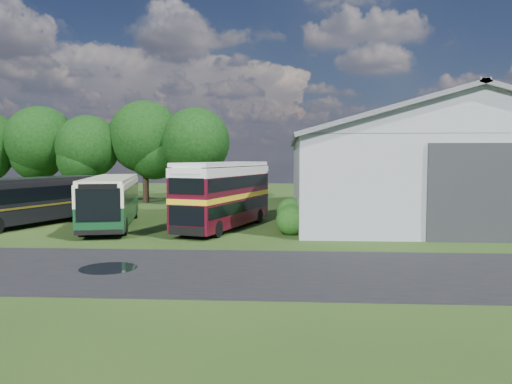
# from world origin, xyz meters

# --- Properties ---
(ground) EXTENTS (120.00, 120.00, 0.00)m
(ground) POSITION_xyz_m (0.00, 0.00, 0.00)
(ground) COLOR #1B3511
(ground) RESTS_ON ground
(asphalt_road) EXTENTS (60.00, 8.00, 0.02)m
(asphalt_road) POSITION_xyz_m (3.00, -3.00, 0.00)
(asphalt_road) COLOR black
(asphalt_road) RESTS_ON ground
(puddle) EXTENTS (2.20, 2.20, 0.01)m
(puddle) POSITION_xyz_m (-1.50, -3.00, 0.00)
(puddle) COLOR black
(puddle) RESTS_ON ground
(storage_shed) EXTENTS (18.80, 24.80, 8.15)m
(storage_shed) POSITION_xyz_m (15.00, 15.98, 4.17)
(storage_shed) COLOR gray
(storage_shed) RESTS_ON ground
(tree_left_a) EXTENTS (6.46, 6.46, 9.12)m
(tree_left_a) POSITION_xyz_m (-18.00, 24.50, 5.87)
(tree_left_a) COLOR black
(tree_left_a) RESTS_ON ground
(tree_left_b) EXTENTS (5.78, 5.78, 8.16)m
(tree_left_b) POSITION_xyz_m (-13.00, 23.50, 5.25)
(tree_left_b) COLOR black
(tree_left_b) RESTS_ON ground
(tree_mid) EXTENTS (6.80, 6.80, 9.60)m
(tree_mid) POSITION_xyz_m (-8.00, 24.80, 6.18)
(tree_mid) COLOR black
(tree_mid) RESTS_ON ground
(tree_right_a) EXTENTS (6.26, 6.26, 8.83)m
(tree_right_a) POSITION_xyz_m (-3.00, 23.80, 5.69)
(tree_right_a) COLOR black
(tree_right_a) RESTS_ON ground
(shrub_front) EXTENTS (1.70, 1.70, 1.70)m
(shrub_front) POSITION_xyz_m (5.60, 6.00, 0.00)
(shrub_front) COLOR #194714
(shrub_front) RESTS_ON ground
(shrub_mid) EXTENTS (1.60, 1.60, 1.60)m
(shrub_mid) POSITION_xyz_m (5.60, 8.00, 0.00)
(shrub_mid) COLOR #194714
(shrub_mid) RESTS_ON ground
(shrub_back) EXTENTS (1.80, 1.80, 1.80)m
(shrub_back) POSITION_xyz_m (5.60, 10.00, 0.00)
(shrub_back) COLOR #194714
(shrub_back) RESTS_ON ground
(bus_green_single) EXTENTS (5.04, 11.43, 3.07)m
(bus_green_single) POSITION_xyz_m (-5.51, 8.56, 1.63)
(bus_green_single) COLOR black
(bus_green_single) RESTS_ON ground
(bus_maroon_double) EXTENTS (5.02, 9.58, 4.00)m
(bus_maroon_double) POSITION_xyz_m (1.60, 7.94, 2.00)
(bus_maroon_double) COLOR black
(bus_maroon_double) RESTS_ON ground
(bus_dark_single) EXTENTS (5.80, 11.10, 2.99)m
(bus_dark_single) POSITION_xyz_m (-10.65, 8.94, 1.59)
(bus_dark_single) COLOR black
(bus_dark_single) RESTS_ON ground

